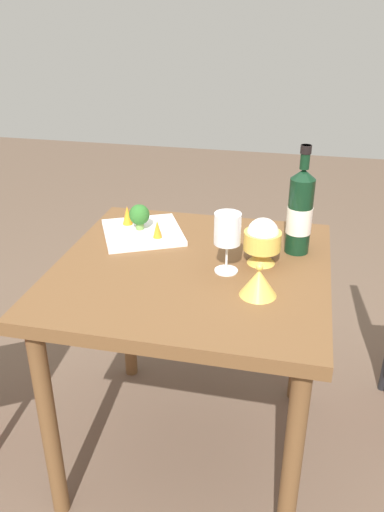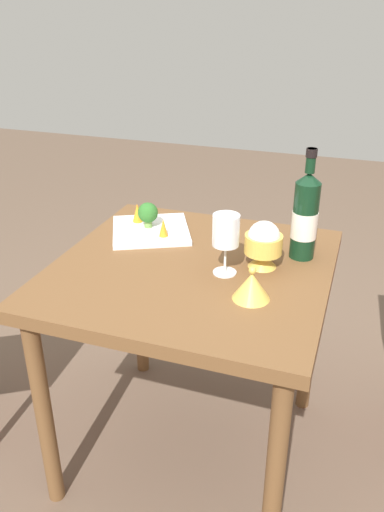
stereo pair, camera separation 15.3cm
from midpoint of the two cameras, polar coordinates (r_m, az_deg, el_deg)
The scene contains 10 objects.
ground_plane at distance 1.98m, azimuth -2.35°, elevation -20.00°, with size 8.00×8.00×0.00m, color brown.
dining_table at distance 1.59m, azimuth -2.76°, elevation -4.15°, with size 0.80×0.80×0.72m.
wine_bottle at distance 1.59m, azimuth 9.03°, elevation 4.77°, with size 0.08×0.08×0.33m.
wine_glass at distance 1.45m, azimuth 0.89°, elevation 2.75°, with size 0.08×0.08×0.18m.
rice_bowl at distance 1.53m, azimuth 4.87°, elevation 1.66°, with size 0.11×0.11×0.14m.
rice_bowl_lid at distance 1.37m, azimuth 4.13°, elevation -2.97°, with size 0.10×0.10×0.09m.
serving_plate at distance 1.75m, azimuth -7.91°, elevation 2.52°, with size 0.33×0.33×0.02m.
broccoli_floret at distance 1.74m, azimuth -8.29°, elevation 4.38°, with size 0.07×0.07×0.09m.
carrot_garnish_left at distance 1.79m, azimuth -9.51°, elevation 4.37°, with size 0.03×0.03×0.06m.
carrot_garnish_right at distance 1.68m, azimuth -6.42°, elevation 2.90°, with size 0.03×0.03×0.06m.
Camera 1 is at (0.30, -1.34, 1.43)m, focal length 36.64 mm.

